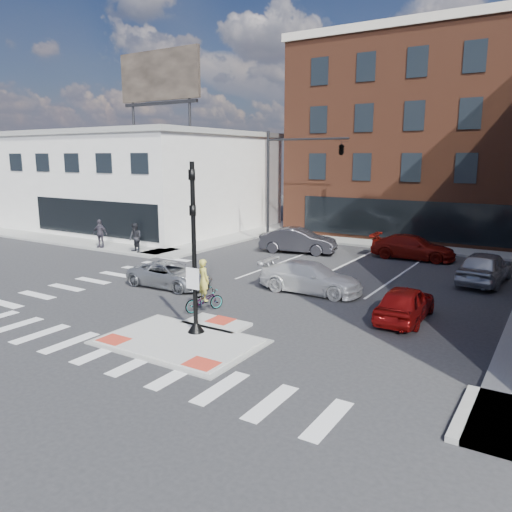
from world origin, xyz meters
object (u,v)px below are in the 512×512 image
Objects in this scene: white_pickup at (311,278)px; bg_car_red at (413,247)px; pedestrian_a at (135,238)px; red_sedan at (405,303)px; bg_car_silver at (485,267)px; pedestrian_b at (100,234)px; cyclist at (204,294)px; bg_car_dark at (298,241)px; silver_suv at (170,275)px.

bg_car_red is at bearing -12.13° from white_pickup.
bg_car_red is 2.67× the size of pedestrian_a.
red_sedan is at bearing -111.24° from white_pickup.
bg_car_silver is 2.52× the size of pedestrian_b.
pedestrian_a is at bearing -9.61° from cyclist.
cyclist is 16.24m from pedestrian_b.
white_pickup is at bearing -160.90° from bg_car_dark.
pedestrian_a is at bearing -13.48° from red_sedan.
white_pickup is at bearing 167.77° from bg_car_red.
bg_car_dark reaches higher than bg_car_red.
white_pickup is 9.77m from bg_car_dark.
white_pickup is at bearing -18.78° from pedestrian_b.
red_sedan is at bearing -86.14° from silver_suv.
bg_car_dark is (-5.01, 8.39, 0.11)m from white_pickup.
cyclist is 1.14× the size of pedestrian_b.
silver_suv is 11.87m from pedestrian_b.
cyclist reaches higher than bg_car_red.
white_pickup is 5.52m from cyclist.
pedestrian_b is (-14.55, 7.20, 0.37)m from cyclist.
bg_car_dark is at bearing -7.60° from silver_suv.
white_pickup is 1.01× the size of bg_car_silver.
pedestrian_a is (-15.59, -8.15, 0.36)m from bg_car_red.
red_sedan is at bearing -168.01° from bg_car_red.
pedestrian_b is (-11.99, -6.14, 0.29)m from bg_car_dark.
bg_car_silver is (11.64, -2.23, 0.01)m from bg_car_dark.
bg_car_dark is 1.03× the size of bg_car_silver.
white_pickup reaches higher than red_sedan.
cyclist is (-9.08, -11.12, -0.09)m from bg_car_silver.
pedestrian_b reaches higher than pedestrian_a.
cyclist reaches higher than bg_car_dark.
silver_suv is at bearing 161.95° from bg_car_dark.
pedestrian_a is at bearing 113.68° from bg_car_dark.
bg_car_red is (1.94, 10.40, 0.03)m from white_pickup.
white_pickup reaches higher than silver_suv.
bg_car_dark is 2.59× the size of pedestrian_b.
silver_suv is 0.88× the size of bg_car_dark.
bg_car_dark is 13.59m from cyclist.
bg_car_silver is at bearing -133.72° from bg_car_red.
red_sedan is 2.14× the size of pedestrian_a.
pedestrian_b is at bearing 63.80° from silver_suv.
bg_car_silver reaches higher than silver_suv.
bg_car_silver is 20.66m from pedestrian_a.
white_pickup is 13.84m from pedestrian_a.
silver_suv is at bearing -36.17° from pedestrian_b.
bg_car_dark is 7.23m from bg_car_red.
silver_suv is 1.07× the size of red_sedan.
pedestrian_b is (-3.34, 0.00, 0.01)m from pedestrian_a.
pedestrian_a is (-8.65, -6.14, 0.28)m from bg_car_dark.
bg_car_dark reaches higher than red_sedan.
pedestrian_a is (-11.21, 7.20, 0.36)m from cyclist.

